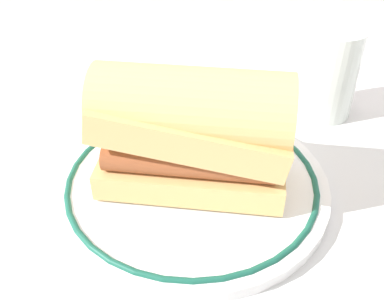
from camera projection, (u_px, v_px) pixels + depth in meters
ground_plane at (223, 216)px, 0.44m from camera, size 1.50×1.50×0.00m
plate at (192, 183)px, 0.46m from camera, size 0.27×0.27×0.01m
sausage_sandwich at (192, 129)px, 0.42m from camera, size 0.19×0.11×0.12m
drinking_glass at (328, 78)px, 0.55m from camera, size 0.07×0.07×0.11m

